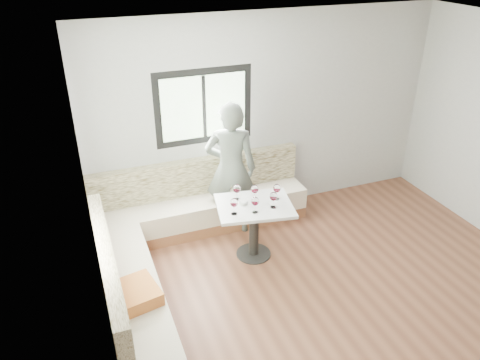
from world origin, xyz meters
name	(u,v)px	position (x,y,z in m)	size (l,w,h in m)	color
room	(364,199)	(-0.08, 0.08, 1.41)	(5.01, 5.01, 2.81)	brown
banquette	(174,239)	(-1.59, 1.62, 0.33)	(2.91, 2.80, 0.95)	brown
table	(254,217)	(-0.64, 1.40, 0.55)	(1.01, 0.85, 0.74)	black
person	(231,169)	(-0.69, 2.07, 0.91)	(0.67, 0.44, 1.83)	#50564E
olive_ramekin	(243,202)	(-0.75, 1.47, 0.76)	(0.11, 0.11, 0.05)	white
wine_glass_a	(234,203)	(-0.94, 1.29, 0.88)	(0.09, 0.09, 0.21)	white
wine_glass_b	(255,202)	(-0.70, 1.23, 0.88)	(0.09, 0.09, 0.21)	white
wine_glass_c	(273,197)	(-0.45, 1.26, 0.88)	(0.09, 0.09, 0.21)	white
wine_glass_d	(255,189)	(-0.59, 1.50, 0.88)	(0.09, 0.09, 0.21)	white
wine_glass_e	(277,189)	(-0.33, 1.42, 0.88)	(0.09, 0.09, 0.21)	white
wine_glass_f	(237,189)	(-0.79, 1.59, 0.88)	(0.09, 0.09, 0.21)	white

